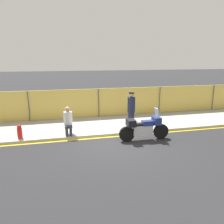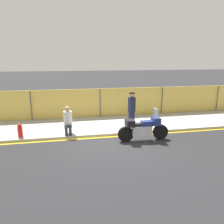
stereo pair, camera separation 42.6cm
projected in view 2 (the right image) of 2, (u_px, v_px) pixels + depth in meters
name	position (u px, v px, depth m)	size (l,w,h in m)	color
ground_plane	(114.00, 143.00, 9.69)	(120.00, 120.00, 0.00)	#262628
sidewalk	(105.00, 125.00, 12.15)	(30.35, 3.32, 0.12)	#9E9E99
curb_paint_stripe	(111.00, 137.00, 10.50)	(30.35, 0.18, 0.01)	gold
storefront_fence	(100.00, 103.00, 13.61)	(28.83, 0.17, 1.87)	gold
motorcycle	(143.00, 128.00, 9.89)	(2.37, 0.51, 1.48)	black
officer_standing	(132.00, 109.00, 11.51)	(0.40, 0.40, 1.83)	#191E38
person_seated_on_curb	(68.00, 119.00, 10.45)	(0.41, 0.70, 1.33)	#2D3342
fire_hydrant	(20.00, 130.00, 10.06)	(0.22, 0.27, 0.64)	red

